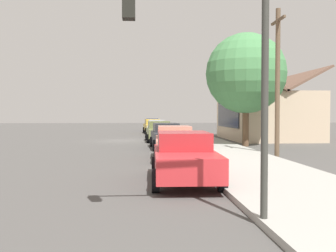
# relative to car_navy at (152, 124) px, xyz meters

# --- Properties ---
(ground_plane) EXTENTS (120.00, 120.00, 0.00)m
(ground_plane) POSITION_rel_car_navy_xyz_m (17.65, -2.83, -0.82)
(ground_plane) COLOR #4C4947
(sidewalk_curb) EXTENTS (60.00, 4.20, 0.16)m
(sidewalk_curb) POSITION_rel_car_navy_xyz_m (17.65, 2.77, -0.74)
(sidewalk_curb) COLOR #A3A099
(sidewalk_curb) RESTS_ON ground
(car_navy) EXTENTS (4.80, 2.16, 1.59)m
(car_navy) POSITION_rel_car_navy_xyz_m (0.00, 0.00, 0.00)
(car_navy) COLOR navy
(car_navy) RESTS_ON ground
(car_mustard) EXTENTS (4.94, 2.15, 1.59)m
(car_mustard) POSITION_rel_car_navy_xyz_m (6.12, -0.18, 0.00)
(car_mustard) COLOR gold
(car_mustard) RESTS_ON ground
(car_silver) EXTENTS (4.64, 2.03, 1.59)m
(car_silver) POSITION_rel_car_navy_xyz_m (12.24, -0.00, -0.00)
(car_silver) COLOR silver
(car_silver) RESTS_ON ground
(car_olive) EXTENTS (4.56, 2.16, 1.59)m
(car_olive) POSITION_rel_car_navy_xyz_m (18.59, -0.08, 0.00)
(car_olive) COLOR olive
(car_olive) RESTS_ON ground
(car_charcoal) EXTENTS (4.74, 2.03, 1.59)m
(car_charcoal) POSITION_rel_car_navy_xyz_m (24.75, 0.06, -0.00)
(car_charcoal) COLOR #2D3035
(car_charcoal) RESTS_ON ground
(car_coral) EXTENTS (4.66, 2.13, 1.59)m
(car_coral) POSITION_rel_car_navy_xyz_m (30.65, 0.04, -0.00)
(car_coral) COLOR #EA8C75
(car_coral) RESTS_ON ground
(car_cherry) EXTENTS (4.86, 2.20, 1.59)m
(car_cherry) POSITION_rel_car_navy_xyz_m (36.82, -0.21, 0.00)
(car_cherry) COLOR red
(car_cherry) RESTS_ON ground
(storefront_building) EXTENTS (9.99, 6.88, 5.78)m
(storefront_building) POSITION_rel_car_navy_xyz_m (16.80, 9.15, 1.28)
(storefront_building) COLOR #CCB293
(storefront_building) RESTS_ON ground
(shade_tree) EXTENTS (5.36, 5.36, 7.57)m
(shade_tree) POSITION_rel_car_navy_xyz_m (23.66, 5.47, 4.06)
(shade_tree) COLOR brown
(shade_tree) RESTS_ON ground
(traffic_light_main) EXTENTS (0.37, 2.79, 5.20)m
(traffic_light_main) POSITION_rel_car_navy_xyz_m (41.77, -0.29, 2.68)
(traffic_light_main) COLOR #383833
(traffic_light_main) RESTS_ON ground
(utility_pole_wooden) EXTENTS (1.80, 0.24, 7.50)m
(utility_pole_wooden) POSITION_rel_car_navy_xyz_m (29.89, 5.37, 3.11)
(utility_pole_wooden) COLOR brown
(utility_pole_wooden) RESTS_ON ground
(fire_hydrant_red) EXTENTS (0.22, 0.22, 0.71)m
(fire_hydrant_red) POSITION_rel_car_navy_xyz_m (25.31, 1.37, -0.32)
(fire_hydrant_red) COLOR red
(fire_hydrant_red) RESTS_ON sidewalk_curb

